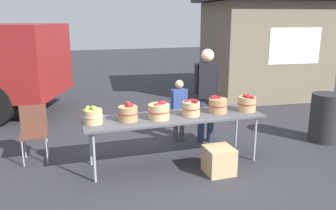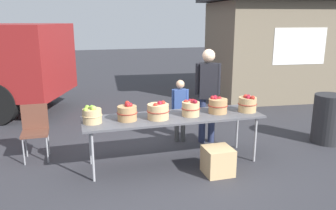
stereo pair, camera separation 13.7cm
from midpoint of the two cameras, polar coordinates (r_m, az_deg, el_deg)
The scene contains 14 objects.
ground_plane at distance 5.38m, azimuth 1.63°, elevation -9.57°, with size 40.00×40.00×0.00m, color #2D2D33.
market_table at distance 5.14m, azimuth 1.68°, elevation -2.27°, with size 2.70×0.76×0.75m.
apple_basket_green_0 at distance 4.87m, azimuth -11.79°, elevation -1.70°, with size 0.28×0.28×0.26m.
apple_basket_red_0 at distance 4.92m, azimuth -6.04°, elevation -1.24°, with size 0.30×0.30×0.27m.
apple_basket_red_1 at distance 4.96m, azimuth -0.86°, elevation -1.01°, with size 0.33×0.33×0.27m.
apple_basket_red_2 at distance 5.14m, azimuth 4.60°, elevation -0.48°, with size 0.28×0.28×0.27m.
apple_basket_red_3 at distance 5.34m, azimuth 9.02°, elevation -0.06°, with size 0.31×0.31×0.27m.
apple_basket_red_4 at distance 5.50m, azimuth 13.82°, elevation 0.24°, with size 0.30×0.30×0.28m.
vendor_adult at distance 6.01m, azimuth 7.30°, elevation 2.72°, with size 0.43×0.29×1.67m.
child_customer at distance 6.06m, azimuth 2.67°, elevation -0.15°, with size 0.29×0.20×1.13m.
food_kiosk at distance 10.13m, azimuth 16.82°, elevation 9.23°, with size 3.76×3.21×2.74m.
folding_chair at distance 5.75m, azimuth -20.68°, elevation -3.55°, with size 0.40×0.40×0.86m.
trash_barrel at distance 6.75m, azimuth 25.77°, elevation -2.10°, with size 0.55×0.55×0.87m, color #262628.
produce_crate at distance 5.01m, azimuth 9.10°, elevation -9.20°, with size 0.39×0.39×0.39m, color tan.
Camera 2 is at (-1.43, -4.71, 2.18)m, focal length 36.51 mm.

